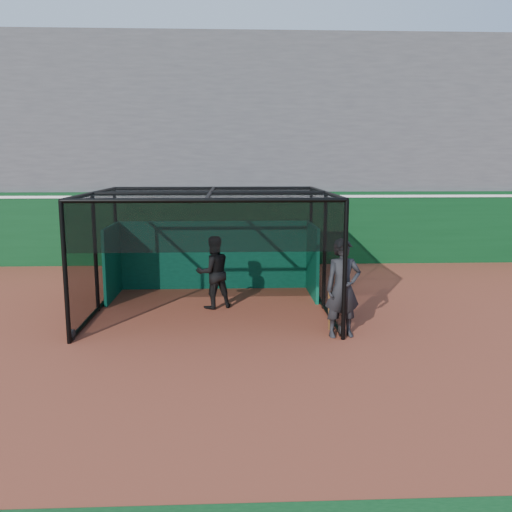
{
  "coord_description": "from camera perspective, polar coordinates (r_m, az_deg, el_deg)",
  "views": [
    {
      "loc": [
        -0.06,
        -10.11,
        3.52
      ],
      "look_at": [
        0.47,
        2.0,
        1.4
      ],
      "focal_mm": 38.0,
      "sensor_mm": 36.0,
      "label": 1
    }
  ],
  "objects": [
    {
      "name": "on_deck_player",
      "position": [
        11.05,
        9.12,
        -3.39
      ],
      "size": [
        0.79,
        0.58,
        2.01
      ],
      "color": "black",
      "rests_on": "ground"
    },
    {
      "name": "ground",
      "position": [
        10.71,
        -2.09,
        -9.28
      ],
      "size": [
        120.0,
        120.0,
        0.0
      ],
      "primitive_type": "plane",
      "color": "#98442C",
      "rests_on": "ground"
    },
    {
      "name": "outfield_wall",
      "position": [
        18.74,
        -2.33,
        3.08
      ],
      "size": [
        50.0,
        0.5,
        2.5
      ],
      "color": "#0A3716",
      "rests_on": "ground"
    },
    {
      "name": "grandstand",
      "position": [
        22.4,
        -2.43,
        12.36
      ],
      "size": [
        50.0,
        7.85,
        8.95
      ],
      "color": "#4C4C4F",
      "rests_on": "ground"
    },
    {
      "name": "batting_cage",
      "position": [
        12.86,
        -4.75,
        0.37
      ],
      "size": [
        5.51,
        4.77,
        2.79
      ],
      "color": "black",
      "rests_on": "ground"
    },
    {
      "name": "batter",
      "position": [
        13.11,
        -4.51,
        -1.71
      ],
      "size": [
        1.05,
        0.94,
        1.77
      ],
      "primitive_type": "imported",
      "rotation": [
        0.0,
        0.0,
        3.53
      ],
      "color": "black",
      "rests_on": "ground"
    }
  ]
}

